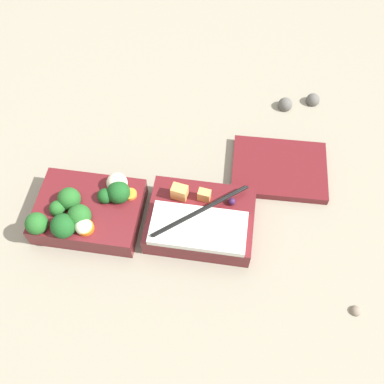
{
  "coord_description": "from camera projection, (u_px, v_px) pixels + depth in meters",
  "views": [
    {
      "loc": [
        0.14,
        -0.39,
        0.74
      ],
      "look_at": [
        0.08,
        0.04,
        0.04
      ],
      "focal_mm": 42.0,
      "sensor_mm": 36.0,
      "label": 1
    }
  ],
  "objects": [
    {
      "name": "pebble_2",
      "position": [
        313.0,
        100.0,
        0.99
      ],
      "size": [
        0.03,
        0.03,
        0.03
      ],
      "primitive_type": "sphere",
      "color": "#595651",
      "rests_on": "ground_plane"
    },
    {
      "name": "bento_tray_vegetable",
      "position": [
        87.0,
        210.0,
        0.81
      ],
      "size": [
        0.19,
        0.15,
        0.08
      ],
      "color": "maroon",
      "rests_on": "ground_plane"
    },
    {
      "name": "ground_plane",
      "position": [
        148.0,
        219.0,
        0.84
      ],
      "size": [
        3.0,
        3.0,
        0.0
      ],
      "primitive_type": "plane",
      "color": "gray"
    },
    {
      "name": "bento_lid",
      "position": [
        279.0,
        169.0,
        0.89
      ],
      "size": [
        0.19,
        0.15,
        0.02
      ],
      "primitive_type": "cube",
      "rotation": [
        0.0,
        0.0,
        0.04
      ],
      "color": "maroon",
      "rests_on": "ground_plane"
    },
    {
      "name": "pebble_1",
      "position": [
        285.0,
        105.0,
        0.98
      ],
      "size": [
        0.03,
        0.03,
        0.03
      ],
      "primitive_type": "sphere",
      "color": "#595651",
      "rests_on": "ground_plane"
    },
    {
      "name": "bento_tray_rice",
      "position": [
        200.0,
        221.0,
        0.81
      ],
      "size": [
        0.19,
        0.14,
        0.07
      ],
      "color": "maroon",
      "rests_on": "ground_plane"
    },
    {
      "name": "pebble_0",
      "position": [
        356.0,
        310.0,
        0.74
      ],
      "size": [
        0.02,
        0.02,
        0.02
      ],
      "primitive_type": "sphere",
      "color": "#7A6B5B",
      "rests_on": "ground_plane"
    }
  ]
}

